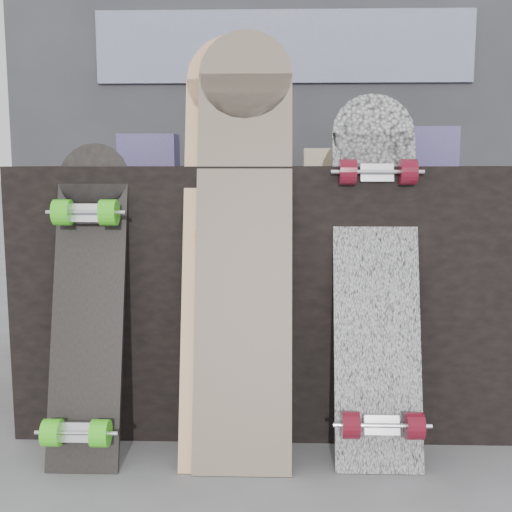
{
  "coord_description": "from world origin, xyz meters",
  "views": [
    {
      "loc": [
        -0.03,
        -1.58,
        0.81
      ],
      "look_at": [
        -0.09,
        0.2,
        0.55
      ],
      "focal_mm": 45.0,
      "sensor_mm": 36.0,
      "label": 1
    }
  ],
  "objects_px": {
    "longboard_geisha": "(232,232)",
    "longboard_celtic": "(244,229)",
    "skateboard_dark": "(87,300)",
    "longboard_cascadia": "(376,270)",
    "vendor_table": "(285,289)"
  },
  "relations": [
    {
      "from": "longboard_geisha",
      "to": "longboard_celtic",
      "type": "relative_size",
      "value": 0.99
    },
    {
      "from": "longboard_geisha",
      "to": "skateboard_dark",
      "type": "xyz_separation_m",
      "value": [
        -0.39,
        -0.07,
        -0.18
      ]
    },
    {
      "from": "longboard_cascadia",
      "to": "longboard_geisha",
      "type": "bearing_deg",
      "value": 177.67
    },
    {
      "from": "longboard_geisha",
      "to": "longboard_celtic",
      "type": "xyz_separation_m",
      "value": [
        0.03,
        -0.01,
        0.01
      ]
    },
    {
      "from": "longboard_cascadia",
      "to": "vendor_table",
      "type": "bearing_deg",
      "value": 125.66
    },
    {
      "from": "longboard_celtic",
      "to": "longboard_cascadia",
      "type": "bearing_deg",
      "value": -0.78
    },
    {
      "from": "longboard_celtic",
      "to": "longboard_cascadia",
      "type": "height_order",
      "value": "longboard_celtic"
    },
    {
      "from": "longboard_celtic",
      "to": "skateboard_dark",
      "type": "distance_m",
      "value": 0.47
    },
    {
      "from": "longboard_geisha",
      "to": "longboard_cascadia",
      "type": "height_order",
      "value": "longboard_geisha"
    },
    {
      "from": "vendor_table",
      "to": "skateboard_dark",
      "type": "bearing_deg",
      "value": -143.84
    },
    {
      "from": "longboard_celtic",
      "to": "vendor_table",
      "type": "bearing_deg",
      "value": 70.49
    },
    {
      "from": "longboard_celtic",
      "to": "skateboard_dark",
      "type": "bearing_deg",
      "value": -171.85
    },
    {
      "from": "longboard_cascadia",
      "to": "longboard_celtic",
      "type": "bearing_deg",
      "value": 179.22
    },
    {
      "from": "longboard_cascadia",
      "to": "skateboard_dark",
      "type": "distance_m",
      "value": 0.79
    },
    {
      "from": "longboard_geisha",
      "to": "longboard_cascadia",
      "type": "relative_size",
      "value": 1.17
    }
  ]
}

